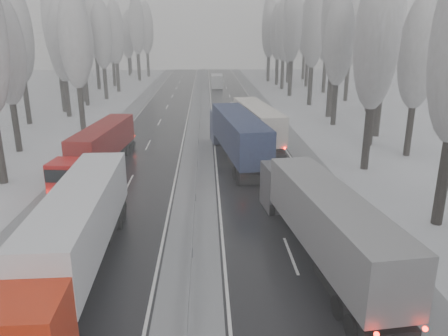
{
  "coord_description": "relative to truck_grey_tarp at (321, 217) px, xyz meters",
  "views": [
    {
      "loc": [
        0.84,
        -8.53,
        11.39
      ],
      "look_at": [
        2.07,
        20.7,
        2.2
      ],
      "focal_mm": 35.0,
      "sensor_mm": 36.0,
      "label": 1
    }
  ],
  "objects": [
    {
      "name": "tree_22",
      "position": [
        10.37,
        33.86,
        7.91
      ],
      "size": [
        3.6,
        3.6,
        15.86
      ],
      "color": "black",
      "rests_on": "ground"
    },
    {
      "name": "shoulder_right",
      "position": [
        3.54,
        18.26,
        -2.31
      ],
      "size": [
        2.4,
        200.0,
        0.04
      ],
      "primitive_type": "cube",
      "color": "gray",
      "rests_on": "ground"
    },
    {
      "name": "truck_grey_tarp",
      "position": [
        0.0,
        0.0,
        0.0
      ],
      "size": [
        4.31,
        15.73,
        4.0
      ],
      "rotation": [
        0.0,
        0.0,
        0.12
      ],
      "color": "#46464A",
      "rests_on": "ground"
    },
    {
      "name": "tree_34",
      "position": [
        9.08,
        84.57,
        9.04
      ],
      "size": [
        3.6,
        3.6,
        17.63
      ],
      "color": "black",
      "rests_on": "ground"
    },
    {
      "name": "tree_74",
      "position": [
        -21.73,
        87.59,
        10.34
      ],
      "size": [
        3.6,
        3.6,
        19.68
      ],
      "color": "black",
      "rests_on": "ground"
    },
    {
      "name": "tree_73",
      "position": [
        -28.47,
        80.79,
        8.77
      ],
      "size": [
        3.6,
        3.6,
        17.22
      ],
      "color": "black",
      "rests_on": "ground"
    },
    {
      "name": "tree_76",
      "position": [
        -20.71,
        96.98,
        9.62
      ],
      "size": [
        3.6,
        3.6,
        18.55
      ],
      "color": "black",
      "rests_on": "ground"
    },
    {
      "name": "carriageway_left",
      "position": [
        -11.91,
        18.26,
        -2.32
      ],
      "size": [
        7.5,
        200.0,
        0.03
      ],
      "primitive_type": "cube",
      "color": "black",
      "rests_on": "ground"
    },
    {
      "name": "tree_77",
      "position": [
        -26.32,
        100.98,
        6.93
      ],
      "size": [
        3.6,
        3.6,
        14.32
      ],
      "color": "black",
      "rests_on": "ground"
    },
    {
      "name": "shoulder_left",
      "position": [
        -16.86,
        18.26,
        -2.31
      ],
      "size": [
        2.4,
        200.0,
        0.04
      ],
      "primitive_type": "cube",
      "color": "gray",
      "rests_on": "ground"
    },
    {
      "name": "tree_67",
      "position": [
        -26.2,
        54.6,
        8.7
      ],
      "size": [
        3.6,
        3.6,
        17.09
      ],
      "color": "black",
      "rests_on": "ground"
    },
    {
      "name": "tree_75",
      "position": [
        -30.85,
        91.59,
        9.65
      ],
      "size": [
        3.6,
        3.6,
        18.6
      ],
      "color": "black",
      "rests_on": "ground"
    },
    {
      "name": "tree_78",
      "position": [
        -24.22,
        103.57,
        10.26
      ],
      "size": [
        3.6,
        3.6,
        19.55
      ],
      "color": "black",
      "rests_on": "ground"
    },
    {
      "name": "tree_71",
      "position": [
        -27.74,
        71.45,
        10.29
      ],
      "size": [
        3.6,
        3.6,
        19.61
      ],
      "color": "black",
      "rests_on": "ground"
    },
    {
      "name": "tree_31",
      "position": [
        15.82,
        73.96,
        9.64
      ],
      "size": [
        3.6,
        3.6,
        18.58
      ],
      "color": "black",
      "rests_on": "ground"
    },
    {
      "name": "tree_79",
      "position": [
        -26.99,
        107.57,
        8.68
      ],
      "size": [
        3.6,
        3.6,
        17.07
      ],
      "color": "black",
      "rests_on": "ground"
    },
    {
      "name": "tree_63",
      "position": [
        -28.51,
        35.98,
        8.56
      ],
      "size": [
        3.6,
        3.6,
        16.88
      ],
      "color": "black",
      "rests_on": "ground"
    },
    {
      "name": "tree_20",
      "position": [
        11.24,
        23.42,
        7.81
      ],
      "size": [
        3.6,
        3.6,
        15.71
      ],
      "color": "black",
      "rests_on": "ground"
    },
    {
      "name": "tree_25",
      "position": [
        18.16,
        43.28,
        10.19
      ],
      "size": [
        3.6,
        3.6,
        19.44
      ],
      "color": "black",
      "rests_on": "ground"
    },
    {
      "name": "median_guardrail",
      "position": [
        -6.66,
        18.24,
        -1.74
      ],
      "size": [
        0.12,
        200.0,
        0.76
      ],
      "color": "slate",
      "rests_on": "ground"
    },
    {
      "name": "box_truck_distant",
      "position": [
        -3.45,
        72.25,
        -0.92
      ],
      "size": [
        2.29,
        7.45,
        2.78
      ],
      "rotation": [
        0.0,
        0.0,
        -0.0
      ],
      "color": "silver",
      "rests_on": "ground"
    },
    {
      "name": "truck_red_red",
      "position": [
        -14.85,
        15.79,
        -0.21
      ],
      "size": [
        3.73,
        14.31,
        3.64
      ],
      "rotation": [
        0.0,
        0.0,
        -0.11
      ],
      "color": "red",
      "rests_on": "ground"
    },
    {
      "name": "carriageway_right",
      "position": [
        -1.41,
        18.26,
        -2.32
      ],
      "size": [
        7.5,
        200.0,
        0.03
      ],
      "primitive_type": "cube",
      "color": "black",
      "rests_on": "ground"
    },
    {
      "name": "tree_36",
      "position": [
        10.38,
        94.42,
        10.69
      ],
      "size": [
        3.6,
        3.6,
        20.23
      ],
      "color": "black",
      "rests_on": "ground"
    },
    {
      "name": "tree_69",
      "position": [
        -28.08,
        61.37,
        10.13
      ],
      "size": [
        3.6,
        3.6,
        19.35
      ],
      "color": "black",
      "rests_on": "ground"
    },
    {
      "name": "tree_38",
      "position": [
        12.07,
        104.98,
        9.25
      ],
      "size": [
        3.6,
        3.6,
        17.97
      ],
      "color": "black",
      "rests_on": "ground"
    },
    {
      "name": "tree_68",
      "position": [
        -23.24,
        57.37,
        8.41
      ],
      "size": [
        3.6,
        3.6,
        16.65
      ],
      "color": "black",
      "rests_on": "ground"
    },
    {
      "name": "tree_28",
      "position": [
        9.68,
        60.21,
        10.3
      ],
      "size": [
        3.6,
        3.6,
        19.62
      ],
      "color": "black",
      "rests_on": "ground"
    },
    {
      "name": "tree_33",
      "position": [
        13.11,
        81.47,
        6.93
      ],
      "size": [
        3.6,
        3.6,
        14.33
      ],
      "color": "black",
      "rests_on": "ground"
    },
    {
      "name": "tree_32",
      "position": [
        9.97,
        77.47,
        8.85
      ],
      "size": [
        3.6,
        3.6,
        17.33
      ],
      "color": "black",
      "rests_on": "ground"
    },
    {
      "name": "tree_70",
      "position": [
        -22.98,
        67.45,
        8.69
      ],
      "size": [
        3.6,
        3.6,
        17.09
      ],
      "color": "black",
      "rests_on": "ground"
    },
    {
      "name": "tree_24",
      "position": [
        11.24,
        39.28,
        10.85
      ],
      "size": [
        3.6,
        3.6,
        20.49
      ],
      "color": "black",
      "rests_on": "ground"
    },
    {
      "name": "tree_65",
      "position": [
        -26.71,
        44.97,
        10.21
      ],
      "size": [
        3.6,
        3.6,
        19.48
      ],
      "color": "black",
      "rests_on": "ground"
    },
    {
      "name": "truck_red_white",
      "position": [
        -12.0,
        -1.25,
        0.07
      ],
      "size": [
        3.02,
        16.12,
        4.12
      ],
      "rotation": [
        0.0,
        0.0,
        0.03
      ],
      "color": "red",
      "rests_on": "ground"
    },
    {
      "name": "median_slush",
      "position": [
        -6.66,
        18.26,
        -2.31
      ],
      "size": [
        3.0,
        200.0,
        0.04
      ],
      "primitive_type": "cube",
      "color": "gray",
      "rests_on": "ground"
    },
    {
      "name": "tree_37",
      "position": [
        17.36,
        98.42,
        8.23
      ],
      "size": [
        3.6,
        3.6,
        16.37
      ],
      "color": "black",
      "rests_on": "ground"
    },
    {
      "name": "tree_30",
      "position": [
        9.91,
        69.96,
        9.18
      ],
      "size": [
        3.6,
        3.6,
        17.86
      ],
      "color": "black",
      "rests_on": "ground"
    },
    {
      "name": "tree_27",
      "position": [
        18.06,
        53.53,
        9.03
      ],
      "size": [
        3.6,
        3.6,
        17.62
      ],
      "color": "black",
      "rests_on": "ground"
    },
    {
      "name": "tree_72",
      "position": [
        -25.59,
        76.79,
        7.43
      ],
      "size": [
        3.6,
        3.6,
        15.11
      ],
      "color": "black",
      "rests_on": "ground"
    },
    {
      "name": "tree_19",
      "position": [
        13.36,
        19.29,
        7.08
      ],
      "size": [
        3.6,
        3.6,
        14.57
      ],
      "color": "black",
      "rests_on": "ground"
    },
    {
      "name": "tree_64",
      "position": [
        -24.92,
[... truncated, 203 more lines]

